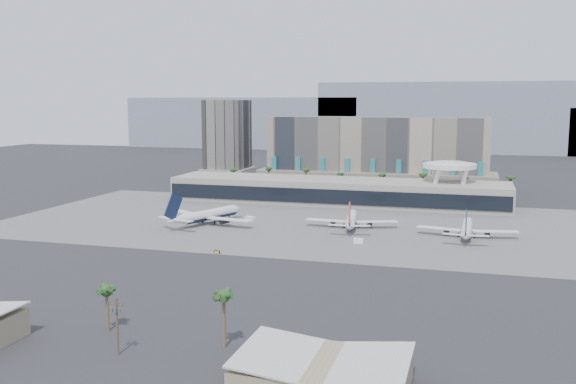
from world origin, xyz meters
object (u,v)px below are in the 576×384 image
(airliner_right, at_px, (467,229))
(service_vehicle_a, at_px, (250,219))
(airliner_left, at_px, (207,215))
(service_vehicle_b, at_px, (358,241))
(taxiway_sign, at_px, (217,252))
(utility_pole, at_px, (117,321))
(airliner_centre, at_px, (351,220))

(airliner_right, xyz_separation_m, service_vehicle_a, (-90.10, 7.86, -2.32))
(airliner_left, bearing_deg, service_vehicle_b, 5.85)
(airliner_right, xyz_separation_m, taxiway_sign, (-81.16, -50.70, -2.87))
(airliner_left, xyz_separation_m, airliner_right, (105.34, 2.97, -0.53))
(airliner_right, bearing_deg, service_vehicle_a, 175.66)
(airliner_right, relative_size, service_vehicle_b, 11.13)
(service_vehicle_a, bearing_deg, airliner_left, -128.83)
(utility_pole, xyz_separation_m, service_vehicle_a, (-23.33, 145.83, -6.07))
(airliner_right, relative_size, service_vehicle_a, 8.87)
(taxiway_sign, bearing_deg, utility_pole, -68.59)
(airliner_right, bearing_deg, airliner_left, -177.74)
(service_vehicle_a, distance_m, taxiway_sign, 59.24)
(airliner_centre, bearing_deg, utility_pole, -106.46)
(utility_pole, xyz_separation_m, airliner_centre, (21.26, 143.65, -3.75))
(airliner_left, height_order, airliner_right, airliner_left)
(airliner_right, height_order, service_vehicle_b, airliner_right)
(service_vehicle_a, bearing_deg, utility_pole, -65.15)
(airliner_left, height_order, service_vehicle_b, airliner_left)
(airliner_right, height_order, taxiway_sign, airliner_right)
(utility_pole, relative_size, service_vehicle_b, 3.42)
(airliner_right, bearing_deg, service_vehicle_b, -149.40)
(airliner_right, distance_m, service_vehicle_a, 90.48)
(service_vehicle_a, xyz_separation_m, service_vehicle_b, (52.44, -29.57, -0.17))
(airliner_left, xyz_separation_m, airliner_centre, (59.82, 8.65, -0.53))
(service_vehicle_b, bearing_deg, airliner_right, 26.51)
(taxiway_sign, bearing_deg, airliner_left, 128.93)
(airliner_left, distance_m, service_vehicle_b, 70.28)
(utility_pole, height_order, airliner_left, airliner_left)
(utility_pole, relative_size, service_vehicle_a, 2.73)
(airliner_centre, relative_size, taxiway_sign, 16.53)
(service_vehicle_a, xyz_separation_m, taxiway_sign, (8.95, -58.55, -0.55))
(airliner_right, distance_m, service_vehicle_b, 43.55)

